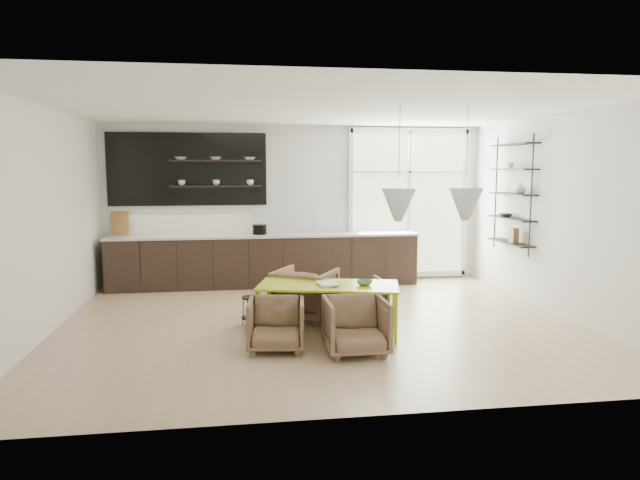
{
  "coord_description": "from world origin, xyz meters",
  "views": [
    {
      "loc": [
        -1.1,
        -7.55,
        2.11
      ],
      "look_at": [
        0.1,
        0.6,
        1.08
      ],
      "focal_mm": 32.0,
      "sensor_mm": 36.0,
      "label": 1
    }
  ],
  "objects_px": {
    "dining_table": "(328,288)",
    "armchair_front_left": "(276,324)",
    "armchair_back_right": "(359,301)",
    "armchair_front_right": "(356,326)",
    "wire_stool": "(253,307)",
    "armchair_back_left": "(305,294)"
  },
  "relations": [
    {
      "from": "armchair_back_right",
      "to": "armchair_front_right",
      "type": "height_order",
      "value": "armchair_front_right"
    },
    {
      "from": "armchair_back_right",
      "to": "armchair_front_left",
      "type": "height_order",
      "value": "armchair_back_right"
    },
    {
      "from": "armchair_front_left",
      "to": "wire_stool",
      "type": "bearing_deg",
      "value": 108.89
    },
    {
      "from": "dining_table",
      "to": "armchair_back_right",
      "type": "relative_size",
      "value": 2.78
    },
    {
      "from": "armchair_back_right",
      "to": "armchair_front_right",
      "type": "distance_m",
      "value": 1.31
    },
    {
      "from": "dining_table",
      "to": "armchair_front_left",
      "type": "xyz_separation_m",
      "value": [
        -0.71,
        -0.55,
        -0.3
      ]
    },
    {
      "from": "armchair_back_left",
      "to": "wire_stool",
      "type": "xyz_separation_m",
      "value": [
        -0.74,
        -0.25,
        -0.1
      ]
    },
    {
      "from": "armchair_back_right",
      "to": "armchair_front_left",
      "type": "relative_size",
      "value": 1.03
    },
    {
      "from": "wire_stool",
      "to": "armchair_front_left",
      "type": "bearing_deg",
      "value": -77.43
    },
    {
      "from": "armchair_back_right",
      "to": "wire_stool",
      "type": "height_order",
      "value": "armchair_back_right"
    },
    {
      "from": "armchair_back_left",
      "to": "wire_stool",
      "type": "relative_size",
      "value": 1.99
    },
    {
      "from": "armchair_back_right",
      "to": "armchair_front_right",
      "type": "relative_size",
      "value": 0.96
    },
    {
      "from": "armchair_back_left",
      "to": "armchair_front_left",
      "type": "height_order",
      "value": "armchair_back_left"
    },
    {
      "from": "armchair_front_left",
      "to": "armchair_front_right",
      "type": "xyz_separation_m",
      "value": [
        0.89,
        -0.27,
        0.02
      ]
    },
    {
      "from": "armchair_back_left",
      "to": "armchair_front_left",
      "type": "relative_size",
      "value": 1.19
    },
    {
      "from": "dining_table",
      "to": "armchair_front_left",
      "type": "relative_size",
      "value": 2.86
    },
    {
      "from": "dining_table",
      "to": "armchair_back_right",
      "type": "xyz_separation_m",
      "value": [
        0.5,
        0.44,
        -0.29
      ]
    },
    {
      "from": "dining_table",
      "to": "armchair_front_right",
      "type": "bearing_deg",
      "value": -63.45
    },
    {
      "from": "armchair_back_left",
      "to": "armchair_front_left",
      "type": "bearing_deg",
      "value": 99.31
    },
    {
      "from": "dining_table",
      "to": "wire_stool",
      "type": "height_order",
      "value": "dining_table"
    },
    {
      "from": "armchair_back_right",
      "to": "wire_stool",
      "type": "bearing_deg",
      "value": -5.99
    },
    {
      "from": "armchair_back_left",
      "to": "armchair_front_right",
      "type": "bearing_deg",
      "value": 133.78
    }
  ]
}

